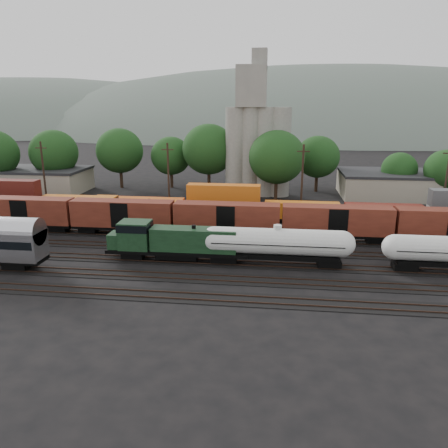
# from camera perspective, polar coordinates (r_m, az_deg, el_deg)

# --- Properties ---
(ground) EXTENTS (600.00, 600.00, 0.00)m
(ground) POSITION_cam_1_polar(r_m,az_deg,el_deg) (58.57, -0.82, -3.33)
(ground) COLOR black
(tracks) EXTENTS (180.00, 33.20, 0.20)m
(tracks) POSITION_cam_1_polar(r_m,az_deg,el_deg) (58.56, -0.82, -3.29)
(tracks) COLOR black
(tracks) RESTS_ON ground
(green_locomotive) EXTENTS (17.51, 3.09, 4.64)m
(green_locomotive) POSITION_cam_1_polar(r_m,az_deg,el_deg) (54.05, -7.14, -2.17)
(green_locomotive) COLOR black
(green_locomotive) RESTS_ON ground
(tank_car_a) EXTENTS (18.23, 3.26, 4.78)m
(tank_car_a) POSITION_cam_1_polar(r_m,az_deg,el_deg) (52.45, 6.94, -2.50)
(tank_car_a) COLOR silver
(tank_car_a) RESTS_ON ground
(orange_locomotive) EXTENTS (17.16, 2.86, 4.29)m
(orange_locomotive) POSITION_cam_1_polar(r_m,az_deg,el_deg) (70.67, -11.97, 1.74)
(orange_locomotive) COLOR black
(orange_locomotive) RESTS_ON ground
(boxcar_string) EXTENTS (138.20, 2.90, 4.20)m
(boxcar_string) POSITION_cam_1_polar(r_m,az_deg,el_deg) (62.33, 0.36, 0.85)
(boxcar_string) COLOR black
(boxcar_string) RESTS_ON ground
(container_wall) EXTENTS (163.84, 2.60, 5.80)m
(container_wall) POSITION_cam_1_polar(r_m,az_deg,el_deg) (72.82, -2.87, 2.50)
(container_wall) COLOR black
(container_wall) RESTS_ON ground
(grain_silo) EXTENTS (13.40, 5.00, 29.00)m
(grain_silo) POSITION_cam_1_polar(r_m,az_deg,el_deg) (91.28, 4.32, 10.75)
(grain_silo) COLOR gray
(grain_silo) RESTS_ON ground
(industrial_sheds) EXTENTS (119.38, 17.26, 5.10)m
(industrial_sheds) POSITION_cam_1_polar(r_m,az_deg,el_deg) (91.62, 6.28, 5.23)
(industrial_sheds) COLOR #9E937F
(industrial_sheds) RESTS_ON ground
(tree_band) EXTENTS (165.49, 23.86, 14.54)m
(tree_band) POSITION_cam_1_polar(r_m,az_deg,el_deg) (94.97, -2.08, 9.04)
(tree_band) COLOR black
(tree_band) RESTS_ON ground
(utility_poles) EXTENTS (122.20, 0.36, 12.00)m
(utility_poles) POSITION_cam_1_polar(r_m,az_deg,el_deg) (78.28, 1.33, 6.24)
(utility_poles) COLOR black
(utility_poles) RESTS_ON ground
(distant_hills) EXTENTS (860.00, 286.00, 130.00)m
(distant_hills) POSITION_cam_1_polar(r_m,az_deg,el_deg) (317.76, 9.91, 8.36)
(distant_hills) COLOR #59665B
(distant_hills) RESTS_ON ground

